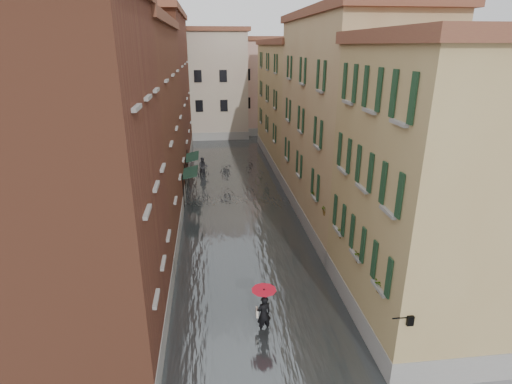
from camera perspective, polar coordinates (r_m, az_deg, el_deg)
ground at (r=19.87m, az=0.02°, el=-14.93°), size 120.00×120.00×0.00m
floodwater at (r=31.32m, az=-2.78°, el=-1.03°), size 10.00×60.00×0.20m
building_left_near at (r=15.81m, az=-25.10°, el=0.03°), size 6.00×8.00×13.00m
building_left_mid at (r=26.16m, az=-17.98°, el=7.80°), size 6.00×14.00×12.50m
building_left_far at (r=40.70m, az=-14.28°, el=13.36°), size 6.00×16.00×14.00m
building_right_near at (r=17.66m, az=24.05°, el=-0.41°), size 6.00×8.00×11.50m
building_right_mid at (r=27.12m, az=12.73°, el=9.24°), size 6.00×14.00×13.00m
building_right_far at (r=41.51m, az=5.85°, el=12.24°), size 6.00×16.00×11.50m
building_end_cream at (r=54.37m, az=-8.14°, el=14.82°), size 12.00×9.00×13.00m
building_end_pink at (r=56.95m, az=1.31°, el=14.74°), size 10.00×9.00×12.00m
awning_near at (r=30.23m, az=-9.43°, el=2.66°), size 1.09×2.72×2.80m
awning_far at (r=34.52m, az=-9.16°, el=4.89°), size 1.09×2.83×2.80m
wall_lantern at (r=14.59m, az=21.01°, el=-16.66°), size 0.71×0.22×0.35m
window_planters at (r=19.27m, az=12.19°, el=-4.57°), size 0.59×10.24×0.84m
pedestrian_main at (r=17.22m, az=1.11°, el=-15.95°), size 1.04×1.04×2.06m
pedestrian_far at (r=37.11m, az=-7.55°, el=3.56°), size 0.96×0.79×1.82m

